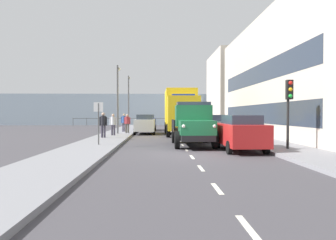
{
  "coord_description": "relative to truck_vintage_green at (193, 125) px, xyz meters",
  "views": [
    {
      "loc": [
        1.4,
        13.88,
        1.77
      ],
      "look_at": [
        0.7,
        -7.61,
        1.35
      ],
      "focal_mm": 32.79,
      "sensor_mm": 36.0,
      "label": 1
    }
  ],
  "objects": [
    {
      "name": "road_centreline_markings",
      "position": [
        0.54,
        -7.32,
        -1.17
      ],
      "size": [
        0.12,
        40.79,
        0.01
      ],
      "color": "silver",
      "rests_on": "ground_plane"
    },
    {
      "name": "pedestrian_in_dark_coat",
      "position": [
        4.58,
        -9.59,
        -0.09
      ],
      "size": [
        0.53,
        0.34,
        1.61
      ],
      "color": "#4C473D",
      "rests_on": "sidewalk_right"
    },
    {
      "name": "ground_plane",
      "position": [
        0.54,
        -7.77,
        -1.18
      ],
      "size": [
        80.0,
        80.0,
        0.0
      ],
      "primitive_type": "plane",
      "color": "#423F44"
    },
    {
      "name": "building_terrace",
      "position": [
        -9.96,
        -6.6,
        3.4
      ],
      "size": [
        8.64,
        22.48,
        9.16
      ],
      "color": "beige",
      "rests_on": "ground_plane"
    },
    {
      "name": "sea_horizon",
      "position": [
        0.54,
        -32.64,
        1.32
      ],
      "size": [
        80.0,
        0.8,
        5.0
      ],
      "primitive_type": "cube",
      "color": "#8C9EAD",
      "rests_on": "ground_plane"
    },
    {
      "name": "sidewalk_right",
      "position": [
        5.38,
        -7.77,
        -1.1
      ],
      "size": [
        2.69,
        43.75,
        0.15
      ],
      "primitive_type": "cube",
      "color": "gray",
      "rests_on": "ground_plane"
    },
    {
      "name": "street_sign",
      "position": [
        5.1,
        0.45,
        0.5
      ],
      "size": [
        0.5,
        0.07,
        2.25
      ],
      "color": "#4C4C4C",
      "rests_on": "sidewalk_right"
    },
    {
      "name": "traffic_light_near",
      "position": [
        -4.13,
        2.81,
        1.29
      ],
      "size": [
        0.28,
        0.41,
        3.2
      ],
      "color": "black",
      "rests_on": "sidewalk_left"
    },
    {
      "name": "pedestrian_by_lamp",
      "position": [
        5.71,
        -4.37,
        -0.01
      ],
      "size": [
        0.53,
        0.34,
        1.73
      ],
      "color": "#383342",
      "rests_on": "sidewalk_right"
    },
    {
      "name": "sidewalk_left",
      "position": [
        -4.31,
        -7.77,
        -1.1
      ],
      "size": [
        2.69,
        43.75,
        0.15
      ],
      "primitive_type": "cube",
      "color": "gray",
      "rests_on": "ground_plane"
    },
    {
      "name": "building_far_block",
      "position": [
        -9.97,
        -25.52,
        3.89
      ],
      "size": [
        8.63,
        10.63,
        10.13
      ],
      "color": "beige",
      "rests_on": "ground_plane"
    },
    {
      "name": "lorry_cargo_yellow",
      "position": [
        0.01,
        -9.28,
        0.9
      ],
      "size": [
        2.58,
        8.2,
        3.87
      ],
      "color": "gold",
      "rests_on": "ground_plane"
    },
    {
      "name": "car_silver_oppositeside_0",
      "position": [
        3.09,
        -10.5,
        -0.28
      ],
      "size": [
        1.81,
        4.24,
        1.72
      ],
      "color": "#B7BABF",
      "rests_on": "ground_plane"
    },
    {
      "name": "car_grey_kerbside_1",
      "position": [
        -2.01,
        -3.66,
        -0.28
      ],
      "size": [
        1.88,
        3.98,
        1.72
      ],
      "color": "slate",
      "rests_on": "ground_plane"
    },
    {
      "name": "pedestrian_couple_b",
      "position": [
        5.37,
        -6.71,
        -0.07
      ],
      "size": [
        0.53,
        0.34,
        1.64
      ],
      "color": "#383342",
      "rests_on": "sidewalk_right"
    },
    {
      "name": "car_navy_oppositeside_1",
      "position": [
        3.09,
        -16.37,
        -0.28
      ],
      "size": [
        1.87,
        4.57,
        1.72
      ],
      "color": "navy",
      "rests_on": "ground_plane"
    },
    {
      "name": "pedestrian_couple_a",
      "position": [
        5.08,
        -11.53,
        -0.05
      ],
      "size": [
        0.53,
        0.34,
        1.66
      ],
      "color": "#383342",
      "rests_on": "sidewalk_right"
    },
    {
      "name": "car_red_kerbside_near",
      "position": [
        -2.01,
        2.22,
        -0.28
      ],
      "size": [
        1.82,
        4.15,
        1.72
      ],
      "color": "#B21E1E",
      "rests_on": "ground_plane"
    },
    {
      "name": "lamp_post_far",
      "position": [
        5.29,
        -18.34,
        2.57
      ],
      "size": [
        0.32,
        1.14,
        5.98
      ],
      "color": "#59595B",
      "rests_on": "sidewalk_right"
    },
    {
      "name": "lamp_post_promenade",
      "position": [
        5.3,
        -8.99,
        2.41
      ],
      "size": [
        0.32,
        1.14,
        5.69
      ],
      "color": "#59595B",
      "rests_on": "sidewalk_right"
    },
    {
      "name": "truck_vintage_green",
      "position": [
        0.0,
        0.0,
        0.0
      ],
      "size": [
        2.17,
        5.64,
        2.43
      ],
      "color": "black",
      "rests_on": "ground_plane"
    },
    {
      "name": "seawall_railing",
      "position": [
        0.54,
        -29.04,
        -0.26
      ],
      "size": [
        28.08,
        0.08,
        1.2
      ],
      "color": "#4C5156",
      "rests_on": "ground_plane"
    }
  ]
}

